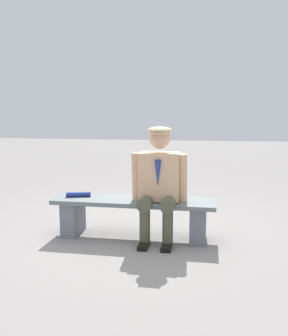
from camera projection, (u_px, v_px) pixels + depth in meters
ground_plane at (134, 237)px, 4.16m from camera, size 30.00×30.00×0.00m
bench at (134, 212)px, 4.12m from camera, size 1.77×0.45×0.43m
seated_man at (159, 179)px, 3.96m from camera, size 0.60×0.57×1.22m
rolled_magazine at (78, 194)px, 4.21m from camera, size 0.28×0.13×0.06m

